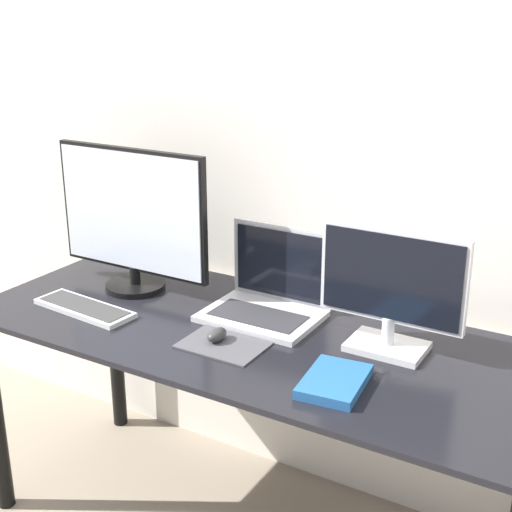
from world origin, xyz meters
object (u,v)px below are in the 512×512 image
Objects in this scene: laptop at (270,294)px; keyboard at (84,308)px; monitor_right at (391,289)px; mouse at (217,335)px; monitor_left at (132,219)px; book at (335,382)px.

laptop is 0.60m from keyboard.
mouse is at bearing -154.86° from monitor_right.
book is at bearing -16.97° from monitor_left.
monitor_left is 1.42× the size of monitor_right.
monitor_left is at bearing 180.00° from monitor_right.
monitor_left is 0.93m from monitor_right.
mouse is (0.50, 0.03, 0.01)m from keyboard.
mouse is at bearing -23.70° from monitor_left.
mouse is (-0.45, -0.21, -0.16)m from monitor_right.
monitor_right reaches higher than laptop.
monitor_left reaches higher than monitor_right.
keyboard is at bearing -151.30° from laptop.
monitor_left is 0.95m from book.
monitor_left is at bearing -174.14° from laptop.
laptop is at bearing 5.86° from monitor_left.
monitor_left is 7.90× the size of mouse.
book is (-0.04, -0.27, -0.17)m from monitor_right.
monitor_left reaches higher than book.
book is (0.88, -0.27, -0.24)m from monitor_left.
keyboard is (-0.94, -0.24, -0.18)m from monitor_right.
laptop reaches higher than book.
mouse reaches higher than keyboard.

